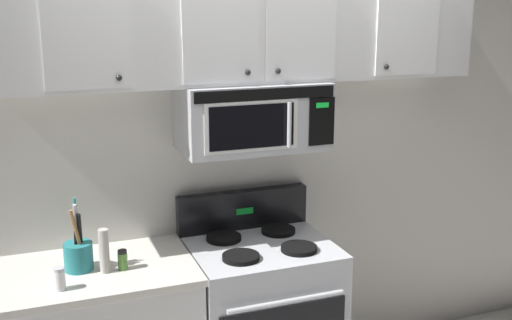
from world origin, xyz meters
name	(u,v)px	position (x,y,z in m)	size (l,w,h in m)	color
back_wall	(237,148)	(0.00, 0.79, 1.35)	(5.20, 0.10, 2.70)	silver
stove_range	(260,318)	(0.00, 0.42, 0.47)	(0.76, 0.69, 1.12)	#B7BABF
over_range_microwave	(253,116)	(0.00, 0.54, 1.58)	(0.76, 0.43, 0.35)	#B7BABF
upper_cabinets	(250,28)	(0.00, 0.57, 2.02)	(2.50, 0.36, 0.55)	silver
utensil_crock_teal	(78,252)	(-0.93, 0.44, 0.99)	(0.14, 0.14, 0.36)	teal
salt_shaker	(60,279)	(-1.03, 0.24, 0.95)	(0.05, 0.05, 0.11)	white
pepper_mill	(104,251)	(-0.82, 0.36, 1.01)	(0.05, 0.05, 0.22)	#B7B2A8
spice_jar	(123,260)	(-0.73, 0.36, 0.95)	(0.05, 0.05, 0.10)	#4C7F33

